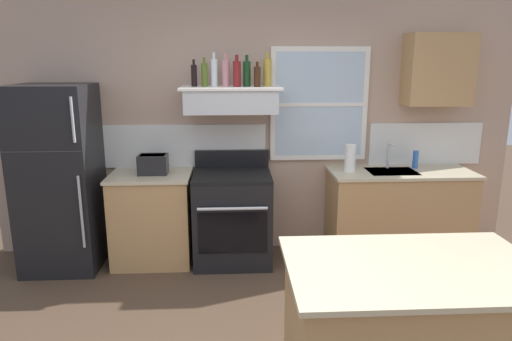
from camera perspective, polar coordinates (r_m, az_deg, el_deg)
name	(u,v)px	position (r m, az deg, el deg)	size (l,w,h in m)	color
back_wall	(259,123)	(4.78, 0.31, 5.86)	(5.40, 0.11, 2.70)	tan
refrigerator	(60,179)	(4.78, -23.18, -0.93)	(0.70, 0.72, 1.78)	black
counter_left_of_stove	(153,218)	(4.74, -12.70, -5.74)	(0.79, 0.63, 0.91)	tan
toaster	(153,164)	(4.58, -12.64, 0.80)	(0.30, 0.20, 0.19)	black
stove_range	(233,217)	(4.63, -2.92, -5.75)	(0.76, 0.69, 1.09)	black
range_hood_shelf	(231,99)	(4.48, -3.11, 8.79)	(0.96, 0.52, 0.24)	silver
bottle_balsamic_dark	(194,75)	(4.52, -7.69, 11.64)	(0.06, 0.06, 0.25)	black
bottle_olive_oil_square	(204,74)	(4.50, -6.41, 11.77)	(0.06, 0.06, 0.27)	#4C601E
bottle_clear_tall	(214,72)	(4.51, -5.22, 12.05)	(0.06, 0.06, 0.32)	silver
bottle_rose_pink	(226,73)	(4.50, -3.76, 12.00)	(0.07, 0.07, 0.31)	#C67F84
bottle_red_label_wine	(237,73)	(4.44, -2.38, 11.94)	(0.07, 0.07, 0.30)	maroon
bottle_dark_green_wine	(247,73)	(4.48, -1.14, 11.96)	(0.07, 0.07, 0.30)	#143819
bottle_brown_stout	(258,76)	(4.43, 0.19, 11.61)	(0.06, 0.06, 0.23)	#381E0F
bottle_champagne_gold_foil	(267,72)	(4.53, 1.42, 12.11)	(0.08, 0.08, 0.32)	#B29333
counter_right_with_sink	(398,213)	(4.97, 17.17, -5.09)	(1.43, 0.63, 0.91)	tan
sink_faucet	(389,152)	(4.86, 16.19, 2.24)	(0.03, 0.17, 0.28)	silver
paper_towel_roll	(350,158)	(4.66, 11.60, 1.52)	(0.11, 0.11, 0.27)	white
dish_soap_bottle	(415,160)	(4.98, 19.16, 1.29)	(0.06, 0.06, 0.18)	blue
kitchen_island	(408,338)	(2.91, 18.37, -19.14)	(1.40, 0.90, 0.91)	tan
upper_cabinet_right	(438,70)	(4.99, 21.65, 11.55)	(0.64, 0.32, 0.70)	tan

